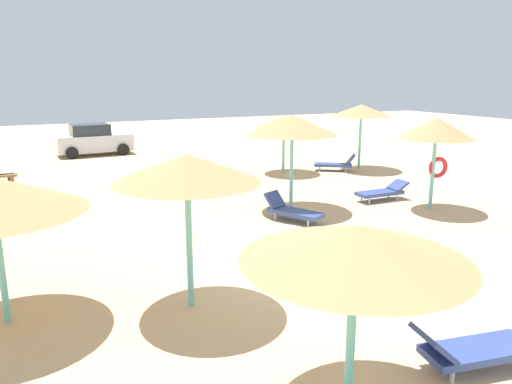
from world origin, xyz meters
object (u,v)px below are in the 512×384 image
(parasol_2, at_px, (355,244))
(parasol_7, at_px, (187,169))
(lounger_0, at_px, (292,210))
(parasol_3, at_px, (361,111))
(parasol_9, at_px, (284,122))
(parked_car, at_px, (94,140))
(parasol_0, at_px, (292,125))
(parasol_4, at_px, (437,129))
(lounger_4, at_px, (383,192))
(lounger_3, at_px, (336,164))
(lounger_2, at_px, (471,349))

(parasol_2, distance_m, parasol_7, 3.80)
(lounger_0, bearing_deg, parasol_3, 40.14)
(parasol_9, xyz_separation_m, parked_car, (-7.02, 9.10, -1.46))
(parasol_0, xyz_separation_m, parasol_4, (4.12, -2.02, -0.13))
(parasol_3, xyz_separation_m, parasol_7, (-11.64, -10.02, -0.08))
(lounger_0, height_order, lounger_4, lounger_0)
(lounger_3, height_order, parked_car, parked_car)
(parasol_2, height_order, parasol_3, parasol_3)
(parasol_9, height_order, parked_car, parasol_9)
(lounger_2, xyz_separation_m, lounger_3, (7.28, 13.82, 0.01))
(parasol_0, distance_m, parasol_2, 9.83)
(parasol_7, bearing_deg, lounger_0, 41.59)
(lounger_0, bearing_deg, parked_car, 102.65)
(lounger_4, height_order, parked_car, parked_car)
(parasol_4, xyz_separation_m, lounger_4, (-0.64, 1.60, -2.32))
(parasol_9, relative_size, lounger_0, 1.31)
(parasol_4, distance_m, lounger_3, 7.32)
(parasol_7, distance_m, lounger_4, 10.16)
(lounger_4, relative_size, parked_car, 0.47)
(lounger_3, bearing_deg, parked_car, 133.68)
(parasol_7, height_order, lounger_2, parasol_7)
(lounger_0, bearing_deg, parasol_0, 61.39)
(parasol_4, xyz_separation_m, parasol_9, (-1.32, 7.61, -0.35))
(parasol_3, height_order, lounger_2, parasol_3)
(parasol_7, bearing_deg, parasol_4, 18.90)
(parasol_4, relative_size, lounger_3, 1.60)
(lounger_2, relative_size, lounger_3, 1.05)
(parasol_2, bearing_deg, parasol_9, 64.07)
(parasol_2, distance_m, parasol_3, 17.36)
(lounger_4, distance_m, parked_car, 16.97)
(parasol_4, xyz_separation_m, lounger_2, (-6.21, -6.96, -2.31))
(parasol_9, distance_m, lounger_2, 15.49)
(parasol_3, xyz_separation_m, lounger_3, (-1.28, 0.03, -2.41))
(parasol_4, height_order, lounger_2, parasol_4)
(parasol_9, xyz_separation_m, lounger_4, (0.67, -6.01, -1.97))
(parasol_2, xyz_separation_m, lounger_4, (7.70, 8.44, -1.95))
(parasol_2, height_order, lounger_0, parasol_2)
(parasol_4, height_order, lounger_4, parasol_4)
(lounger_0, bearing_deg, lounger_2, -100.48)
(lounger_0, distance_m, lounger_4, 4.20)
(parasol_2, distance_m, lounger_0, 8.68)
(lounger_0, height_order, lounger_3, lounger_3)
(parasol_9, xyz_separation_m, lounger_2, (-4.90, -14.56, -1.96))
(parasol_0, distance_m, lounger_2, 9.53)
(parasol_0, height_order, parasol_3, parasol_0)
(parasol_0, xyz_separation_m, parasol_9, (2.81, 5.59, -0.47))
(parked_car, bearing_deg, parasol_4, -63.49)
(parasol_3, distance_m, parasol_7, 15.35)
(parasol_0, height_order, parasol_7, parasol_0)
(parasol_0, bearing_deg, lounger_0, -118.61)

